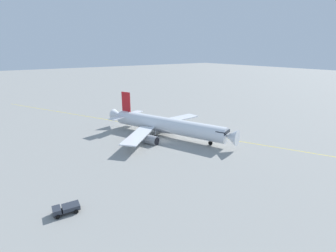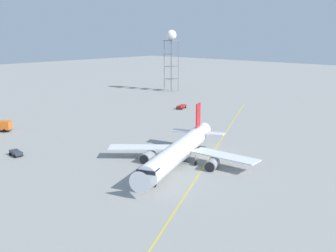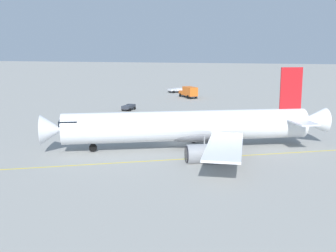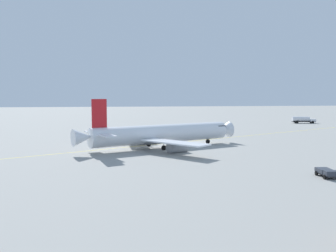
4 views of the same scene
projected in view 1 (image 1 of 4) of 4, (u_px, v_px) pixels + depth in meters
The scene contains 4 objects.
ground_plane at pixel (163, 140), 68.14m from camera, with size 600.00×600.00×0.00m, color gray.
airliner_main at pixel (166, 126), 70.86m from camera, with size 32.32×38.82×11.42m.
baggage_truck_truck at pixel (66, 209), 37.75m from camera, with size 3.96×2.43×1.22m.
taxiway_centreline at pixel (178, 131), 75.79m from camera, with size 74.18×150.04×0.01m.
Camera 1 is at (-35.99, -53.05, 23.47)m, focal length 27.05 mm.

